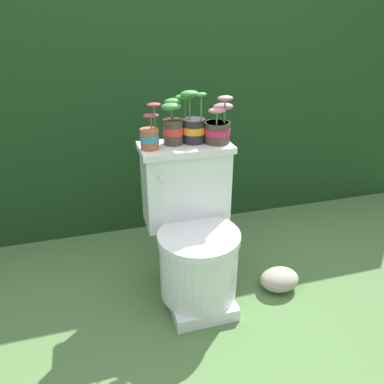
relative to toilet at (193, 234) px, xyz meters
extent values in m
plane|color=#4C703D|center=(-0.03, -0.13, -0.33)|extent=(12.00, 12.00, 0.00)
cube|color=#193819|center=(-0.03, 1.16, 0.35)|extent=(3.88, 0.93, 1.36)
cube|color=silver|center=(0.00, -0.09, -0.30)|extent=(0.29, 0.36, 0.06)
cylinder|color=silver|center=(0.00, -0.09, -0.12)|extent=(0.36, 0.36, 0.29)
cylinder|color=silver|center=(0.00, -0.09, 0.04)|extent=(0.38, 0.38, 0.04)
cube|color=silver|center=(0.00, 0.14, 0.19)|extent=(0.40, 0.20, 0.37)
cube|color=silver|center=(0.00, 0.14, 0.39)|extent=(0.43, 0.22, 0.03)
cylinder|color=silver|center=(-0.14, 0.01, 0.30)|extent=(0.02, 0.05, 0.02)
cylinder|color=#9E5638|center=(-0.17, 0.12, 0.45)|extent=(0.08, 0.08, 0.09)
cylinder|color=#2D84BC|center=(-0.17, 0.12, 0.45)|extent=(0.08, 0.08, 0.03)
cylinder|color=#332319|center=(-0.17, 0.12, 0.49)|extent=(0.07, 0.07, 0.01)
cylinder|color=#4C753D|center=(-0.14, 0.14, 0.54)|extent=(0.01, 0.01, 0.09)
ellipsoid|color=#93333D|center=(-0.14, 0.14, 0.59)|extent=(0.06, 0.04, 0.02)
cylinder|color=#4C753D|center=(-0.15, 0.13, 0.52)|extent=(0.01, 0.01, 0.05)
ellipsoid|color=#93333D|center=(-0.15, 0.13, 0.55)|extent=(0.07, 0.05, 0.02)
cylinder|color=#47382D|center=(-0.05, 0.16, 0.46)|extent=(0.09, 0.09, 0.11)
cylinder|color=red|center=(-0.05, 0.16, 0.47)|extent=(0.09, 0.09, 0.03)
cylinder|color=#332319|center=(-0.05, 0.16, 0.51)|extent=(0.08, 0.08, 0.01)
cylinder|color=#4C753D|center=(-0.06, 0.15, 0.54)|extent=(0.01, 0.01, 0.05)
ellipsoid|color=#387F38|center=(-0.06, 0.15, 0.58)|extent=(0.09, 0.06, 0.03)
cylinder|color=#4C753D|center=(-0.05, 0.18, 0.55)|extent=(0.01, 0.01, 0.07)
ellipsoid|color=#387F38|center=(-0.05, 0.18, 0.59)|extent=(0.08, 0.05, 0.03)
cylinder|color=#262628|center=(0.05, 0.16, 0.46)|extent=(0.10, 0.10, 0.11)
cylinder|color=orange|center=(0.05, 0.16, 0.46)|extent=(0.11, 0.11, 0.03)
cylinder|color=#332319|center=(0.05, 0.16, 0.51)|extent=(0.10, 0.10, 0.01)
cylinder|color=#4C753D|center=(0.03, 0.17, 0.57)|extent=(0.01, 0.01, 0.11)
ellipsoid|color=#387F38|center=(0.03, 0.17, 0.63)|extent=(0.08, 0.06, 0.03)
cylinder|color=#4C753D|center=(0.01, 0.19, 0.56)|extent=(0.01, 0.01, 0.09)
ellipsoid|color=#387F38|center=(0.01, 0.19, 0.61)|extent=(0.09, 0.06, 0.02)
cylinder|color=#4C753D|center=(0.07, 0.12, 0.57)|extent=(0.01, 0.01, 0.11)
ellipsoid|color=#387F38|center=(0.07, 0.12, 0.63)|extent=(0.05, 0.04, 0.02)
cylinder|color=#47382D|center=(0.15, 0.12, 0.45)|extent=(0.12, 0.12, 0.10)
cylinder|color=#D1234C|center=(0.15, 0.12, 0.46)|extent=(0.12, 0.12, 0.03)
cylinder|color=#332319|center=(0.15, 0.12, 0.49)|extent=(0.11, 0.11, 0.01)
cylinder|color=#4C753D|center=(0.13, 0.08, 0.53)|extent=(0.01, 0.01, 0.06)
ellipsoid|color=#B26B75|center=(0.13, 0.08, 0.56)|extent=(0.08, 0.06, 0.03)
cylinder|color=#4C753D|center=(0.18, 0.14, 0.53)|extent=(0.01, 0.01, 0.06)
ellipsoid|color=#B26B75|center=(0.18, 0.14, 0.57)|extent=(0.09, 0.07, 0.03)
cylinder|color=#4C753D|center=(0.17, 0.09, 0.55)|extent=(0.01, 0.01, 0.11)
ellipsoid|color=#B26B75|center=(0.17, 0.09, 0.61)|extent=(0.07, 0.05, 0.02)
ellipsoid|color=#9E9384|center=(0.43, -0.11, -0.28)|extent=(0.20, 0.16, 0.11)
camera|label=1|loc=(-0.42, -1.45, 0.95)|focal=35.00mm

